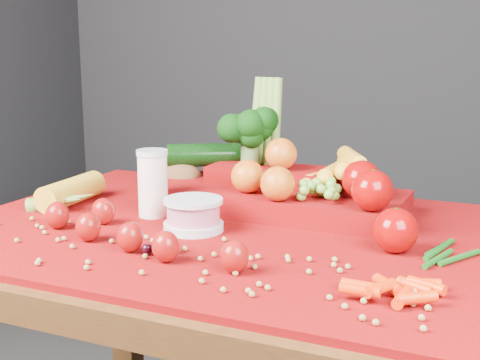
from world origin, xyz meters
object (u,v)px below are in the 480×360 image
at_px(milk_glass, 153,181).
at_px(produce_mound, 284,183).
at_px(table, 236,282).
at_px(yogurt_bowl, 193,213).

relative_size(milk_glass, produce_mound, 0.22).
xyz_separation_m(table, milk_glass, (-0.19, 0.01, 0.18)).
xyz_separation_m(yogurt_bowl, produce_mound, (0.10, 0.20, 0.03)).
relative_size(table, milk_glass, 8.25).
xyz_separation_m(milk_glass, produce_mound, (0.22, 0.15, -0.01)).
relative_size(yogurt_bowl, produce_mound, 0.18).
distance_m(table, yogurt_bowl, 0.16).
height_order(table, produce_mound, produce_mound).
bearing_deg(yogurt_bowl, table, 36.03).
distance_m(yogurt_bowl, produce_mound, 0.23).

